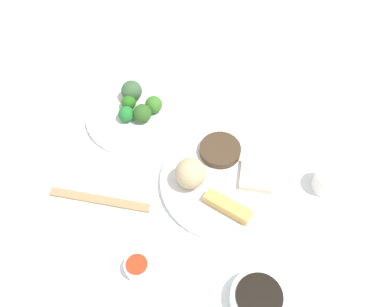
% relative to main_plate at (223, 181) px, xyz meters
% --- Properties ---
extents(tabletop, '(2.20, 2.20, 0.02)m').
position_rel_main_plate_xyz_m(tabletop, '(0.02, -0.02, -0.02)').
color(tabletop, white).
rests_on(tabletop, ground).
extents(main_plate, '(0.29, 0.29, 0.02)m').
position_rel_main_plate_xyz_m(main_plate, '(0.00, 0.00, 0.00)').
color(main_plate, white).
rests_on(main_plate, tabletop).
extents(rice_scoop, '(0.07, 0.07, 0.07)m').
position_rel_main_plate_xyz_m(rice_scoop, '(0.03, -0.07, 0.04)').
color(rice_scoop, tan).
rests_on(rice_scoop, main_plate).
extents(spring_roll, '(0.05, 0.11, 0.02)m').
position_rel_main_plate_xyz_m(spring_roll, '(0.07, 0.03, 0.02)').
color(spring_roll, tan).
rests_on(spring_roll, main_plate).
extents(crab_rangoon_wonton, '(0.09, 0.09, 0.02)m').
position_rel_main_plate_xyz_m(crab_rangoon_wonton, '(-0.03, 0.07, 0.02)').
color(crab_rangoon_wonton, beige).
rests_on(crab_rangoon_wonton, main_plate).
extents(stir_fry_heap, '(0.10, 0.10, 0.02)m').
position_rel_main_plate_xyz_m(stir_fry_heap, '(-0.07, -0.03, 0.02)').
color(stir_fry_heap, '#3F2F1E').
rests_on(stir_fry_heap, main_plate).
extents(broccoli_plate, '(0.24, 0.24, 0.01)m').
position_rel_main_plate_xyz_m(broccoli_plate, '(-0.11, -0.27, -0.00)').
color(broccoli_plate, white).
rests_on(broccoli_plate, tabletop).
extents(broccoli_floret_0, '(0.04, 0.04, 0.04)m').
position_rel_main_plate_xyz_m(broccoli_floret_0, '(-0.09, -0.28, 0.03)').
color(broccoli_floret_0, '#1F752B').
rests_on(broccoli_floret_0, broccoli_plate).
extents(broccoli_floret_1, '(0.04, 0.04, 0.04)m').
position_rel_main_plate_xyz_m(broccoli_floret_1, '(-0.14, -0.23, 0.03)').
color(broccoli_floret_1, '#377224').
rests_on(broccoli_floret_1, broccoli_plate).
extents(broccoli_floret_2, '(0.05, 0.05, 0.05)m').
position_rel_main_plate_xyz_m(broccoli_floret_2, '(-0.10, -0.24, 0.03)').
color(broccoli_floret_2, '#2E5A1F').
rests_on(broccoli_floret_2, broccoli_plate).
extents(broccoli_floret_3, '(0.05, 0.05, 0.05)m').
position_rel_main_plate_xyz_m(broccoli_floret_3, '(-0.16, -0.29, 0.03)').
color(broccoli_floret_3, '#385B36').
rests_on(broccoli_floret_3, broccoli_plate).
extents(broccoli_floret_4, '(0.04, 0.04, 0.04)m').
position_rel_main_plate_xyz_m(broccoli_floret_4, '(-0.13, -0.29, 0.02)').
color(broccoli_floret_4, '#26681A').
rests_on(broccoli_floret_4, broccoli_plate).
extents(soy_sauce_bowl, '(0.11, 0.11, 0.04)m').
position_rel_main_plate_xyz_m(soy_sauce_bowl, '(0.23, 0.14, 0.01)').
color(soy_sauce_bowl, white).
rests_on(soy_sauce_bowl, tabletop).
extents(soy_sauce_bowl_liquid, '(0.09, 0.09, 0.00)m').
position_rel_main_plate_xyz_m(soy_sauce_bowl_liquid, '(0.23, 0.14, 0.03)').
color(soy_sauce_bowl_liquid, black).
rests_on(soy_sauce_bowl_liquid, soy_sauce_bowl).
extents(sauce_ramekin_sweet_and_sour, '(0.05, 0.05, 0.03)m').
position_rel_main_plate_xyz_m(sauce_ramekin_sweet_and_sour, '(0.25, -0.10, 0.01)').
color(sauce_ramekin_sweet_and_sour, white).
rests_on(sauce_ramekin_sweet_and_sour, tabletop).
extents(sauce_ramekin_sweet_and_sour_liquid, '(0.04, 0.04, 0.00)m').
position_rel_main_plate_xyz_m(sauce_ramekin_sweet_and_sour_liquid, '(0.25, -0.10, 0.02)').
color(sauce_ramekin_sweet_and_sour_liquid, red).
rests_on(sauce_ramekin_sweet_and_sour_liquid, sauce_ramekin_sweet_and_sour).
extents(teacup, '(0.06, 0.06, 0.05)m').
position_rel_main_plate_xyz_m(teacup, '(-0.07, 0.22, 0.02)').
color(teacup, white).
rests_on(teacup, tabletop).
extents(chopsticks_pair, '(0.05, 0.23, 0.01)m').
position_rel_main_plate_xyz_m(chopsticks_pair, '(0.14, -0.25, -0.00)').
color(chopsticks_pair, '#A18054').
rests_on(chopsticks_pair, tabletop).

